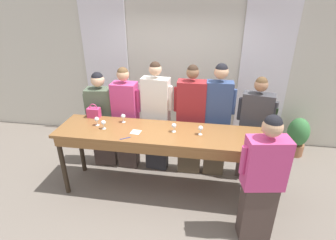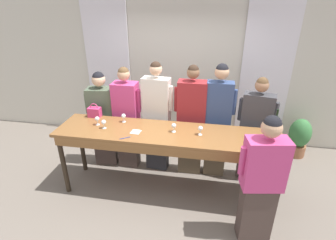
{
  "view_description": "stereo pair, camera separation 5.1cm",
  "coord_description": "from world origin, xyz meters",
  "px_view_note": "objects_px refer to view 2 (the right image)",
  "views": [
    {
      "loc": [
        0.52,
        -3.17,
        2.74
      ],
      "look_at": [
        0.0,
        0.07,
        1.17
      ],
      "focal_mm": 28.0,
      "sensor_mm": 36.0,
      "label": 1
    },
    {
      "loc": [
        0.57,
        -3.16,
        2.74
      ],
      "look_at": [
        0.0,
        0.07,
        1.17
      ],
      "focal_mm": 28.0,
      "sensor_mm": 36.0,
      "label": 2
    }
  ],
  "objects_px": {
    "guest_olive_jacket": "(103,119)",
    "guest_navy_coat": "(218,120)",
    "handbag": "(95,112)",
    "wine_glass_center_mid": "(174,126)",
    "wine_glass_front_right": "(260,143)",
    "wine_glass_front_mid": "(97,119)",
    "guest_beige_cap": "(255,130)",
    "wine_glass_front_left": "(200,129)",
    "wine_bottle": "(275,124)",
    "potted_plant": "(299,137)",
    "guest_pink_top": "(127,119)",
    "guest_cream_sweater": "(157,117)",
    "wine_glass_center_left": "(104,122)",
    "wine_glass_center_right": "(124,116)",
    "tasting_bar": "(167,140)",
    "host_pouring": "(261,181)",
    "guest_striped_shirt": "(191,121)"
  },
  "relations": [
    {
      "from": "guest_olive_jacket",
      "to": "guest_navy_coat",
      "type": "bearing_deg",
      "value": 0.0
    },
    {
      "from": "handbag",
      "to": "wine_glass_center_mid",
      "type": "relative_size",
      "value": 1.69
    },
    {
      "from": "handbag",
      "to": "wine_glass_front_right",
      "type": "relative_size",
      "value": 1.69
    },
    {
      "from": "wine_glass_front_mid",
      "to": "guest_beige_cap",
      "type": "bearing_deg",
      "value": 13.1
    },
    {
      "from": "wine_glass_center_mid",
      "to": "wine_glass_front_left",
      "type": "bearing_deg",
      "value": -2.91
    },
    {
      "from": "wine_bottle",
      "to": "wine_glass_front_left",
      "type": "height_order",
      "value": "wine_bottle"
    },
    {
      "from": "wine_glass_front_left",
      "to": "potted_plant",
      "type": "xyz_separation_m",
      "value": [
        1.76,
        1.4,
        -0.72
      ]
    },
    {
      "from": "guest_pink_top",
      "to": "wine_glass_front_mid",
      "type": "bearing_deg",
      "value": -115.83
    },
    {
      "from": "guest_olive_jacket",
      "to": "guest_pink_top",
      "type": "relative_size",
      "value": 0.95
    },
    {
      "from": "wine_glass_front_left",
      "to": "guest_cream_sweater",
      "type": "relative_size",
      "value": 0.07
    },
    {
      "from": "guest_navy_coat",
      "to": "wine_glass_center_left",
      "type": "bearing_deg",
      "value": -158.58
    },
    {
      "from": "wine_glass_center_right",
      "to": "guest_pink_top",
      "type": "xyz_separation_m",
      "value": [
        -0.09,
        0.38,
        -0.22
      ]
    },
    {
      "from": "wine_glass_center_left",
      "to": "guest_olive_jacket",
      "type": "bearing_deg",
      "value": 115.53
    },
    {
      "from": "wine_glass_center_right",
      "to": "guest_navy_coat",
      "type": "bearing_deg",
      "value": 15.21
    },
    {
      "from": "wine_bottle",
      "to": "tasting_bar",
      "type": "bearing_deg",
      "value": -168.72
    },
    {
      "from": "wine_glass_front_left",
      "to": "guest_beige_cap",
      "type": "relative_size",
      "value": 0.08
    },
    {
      "from": "wine_glass_front_right",
      "to": "wine_glass_center_mid",
      "type": "xyz_separation_m",
      "value": [
        -1.11,
        0.26,
        0.0
      ]
    },
    {
      "from": "wine_glass_front_right",
      "to": "guest_pink_top",
      "type": "bearing_deg",
      "value": 157.49
    },
    {
      "from": "wine_bottle",
      "to": "handbag",
      "type": "xyz_separation_m",
      "value": [
        -2.66,
        0.04,
        -0.05
      ]
    },
    {
      "from": "wine_glass_center_left",
      "to": "host_pouring",
      "type": "xyz_separation_m",
      "value": [
        2.1,
        -0.6,
        -0.27
      ]
    },
    {
      "from": "wine_glass_center_right",
      "to": "guest_olive_jacket",
      "type": "xyz_separation_m",
      "value": [
        -0.51,
        0.38,
        -0.27
      ]
    },
    {
      "from": "wine_glass_center_mid",
      "to": "potted_plant",
      "type": "xyz_separation_m",
      "value": [
        2.12,
        1.38,
        -0.72
      ]
    },
    {
      "from": "host_pouring",
      "to": "guest_olive_jacket",
      "type": "bearing_deg",
      "value": 152.91
    },
    {
      "from": "wine_glass_front_mid",
      "to": "wine_glass_center_right",
      "type": "height_order",
      "value": "same"
    },
    {
      "from": "potted_plant",
      "to": "guest_beige_cap",
      "type": "bearing_deg",
      "value": -138.99
    },
    {
      "from": "handbag",
      "to": "wine_glass_front_right",
      "type": "height_order",
      "value": "handbag"
    },
    {
      "from": "wine_glass_center_mid",
      "to": "host_pouring",
      "type": "height_order",
      "value": "host_pouring"
    },
    {
      "from": "guest_pink_top",
      "to": "handbag",
      "type": "bearing_deg",
      "value": -146.96
    },
    {
      "from": "handbag",
      "to": "guest_pink_top",
      "type": "distance_m",
      "value": 0.54
    },
    {
      "from": "guest_olive_jacket",
      "to": "guest_striped_shirt",
      "type": "height_order",
      "value": "guest_striped_shirt"
    },
    {
      "from": "wine_glass_center_right",
      "to": "potted_plant",
      "type": "bearing_deg",
      "value": 22.46
    },
    {
      "from": "wine_glass_front_mid",
      "to": "potted_plant",
      "type": "distance_m",
      "value": 3.6
    },
    {
      "from": "wine_glass_center_left",
      "to": "guest_beige_cap",
      "type": "bearing_deg",
      "value": 16.1
    },
    {
      "from": "guest_cream_sweater",
      "to": "wine_glass_front_right",
      "type": "bearing_deg",
      "value": -29.1
    },
    {
      "from": "guest_navy_coat",
      "to": "guest_olive_jacket",
      "type": "bearing_deg",
      "value": -180.0
    },
    {
      "from": "tasting_bar",
      "to": "guest_navy_coat",
      "type": "relative_size",
      "value": 1.68
    },
    {
      "from": "wine_glass_front_mid",
      "to": "host_pouring",
      "type": "xyz_separation_m",
      "value": [
        2.24,
        -0.69,
        -0.27
      ]
    },
    {
      "from": "tasting_bar",
      "to": "wine_glass_center_mid",
      "type": "relative_size",
      "value": 24.0
    },
    {
      "from": "tasting_bar",
      "to": "wine_glass_center_right",
      "type": "relative_size",
      "value": 24.0
    },
    {
      "from": "wine_glass_center_left",
      "to": "guest_olive_jacket",
      "type": "relative_size",
      "value": 0.08
    },
    {
      "from": "guest_olive_jacket",
      "to": "wine_glass_front_left",
      "type": "bearing_deg",
      "value": -19.15
    },
    {
      "from": "handbag",
      "to": "wine_glass_center_left",
      "type": "height_order",
      "value": "handbag"
    },
    {
      "from": "wine_glass_center_left",
      "to": "guest_cream_sweater",
      "type": "bearing_deg",
      "value": 44.86
    },
    {
      "from": "guest_olive_jacket",
      "to": "potted_plant",
      "type": "height_order",
      "value": "guest_olive_jacket"
    },
    {
      "from": "wine_glass_center_right",
      "to": "handbag",
      "type": "bearing_deg",
      "value": 168.43
    },
    {
      "from": "guest_cream_sweater",
      "to": "guest_beige_cap",
      "type": "distance_m",
      "value": 1.54
    },
    {
      "from": "handbag",
      "to": "guest_striped_shirt",
      "type": "distance_m",
      "value": 1.52
    },
    {
      "from": "wine_glass_front_mid",
      "to": "wine_glass_front_right",
      "type": "distance_m",
      "value": 2.26
    },
    {
      "from": "tasting_bar",
      "to": "wine_glass_front_mid",
      "type": "bearing_deg",
      "value": 176.06
    },
    {
      "from": "wine_glass_front_right",
      "to": "guest_striped_shirt",
      "type": "relative_size",
      "value": 0.07
    }
  ]
}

